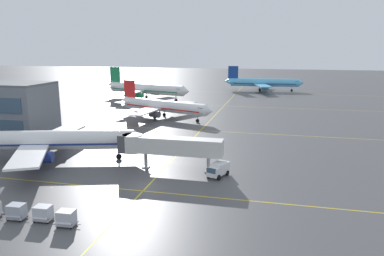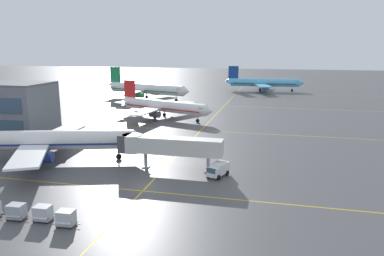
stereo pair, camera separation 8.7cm
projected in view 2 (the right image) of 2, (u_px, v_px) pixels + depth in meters
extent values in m
plane|color=#4C4C4F|center=(148.00, 186.00, 53.99)|extent=(600.00, 600.00, 0.00)
cylinder|color=white|center=(51.00, 140.00, 65.40)|extent=(29.14, 11.45, 3.48)
cone|color=white|center=(140.00, 139.00, 66.15)|extent=(3.23, 3.94, 3.41)
cube|color=white|center=(29.00, 156.00, 57.88)|extent=(10.66, 14.37, 0.37)
cube|color=white|center=(59.00, 133.00, 73.07)|extent=(5.72, 14.04, 0.37)
cylinder|color=navy|center=(43.00, 157.00, 61.14)|extent=(3.53, 2.71, 1.92)
cylinder|color=navy|center=(60.00, 143.00, 70.43)|extent=(3.53, 2.71, 1.92)
cube|color=#385166|center=(128.00, 136.00, 65.95)|extent=(2.47, 3.53, 0.64)
cube|color=navy|center=(51.00, 142.00, 65.50)|extent=(26.89, 10.83, 0.33)
cylinder|color=#99999E|center=(119.00, 151.00, 66.45)|extent=(0.26, 0.26, 1.51)
cylinder|color=black|center=(119.00, 157.00, 66.67)|extent=(1.08, 0.67, 1.01)
cylinder|color=#99999E|center=(36.00, 156.00, 63.48)|extent=(0.26, 0.26, 1.51)
cylinder|color=black|center=(37.00, 162.00, 63.69)|extent=(1.08, 0.67, 1.01)
cylinder|color=#99999E|center=(46.00, 149.00, 68.12)|extent=(0.26, 0.26, 1.51)
cylinder|color=black|center=(46.00, 154.00, 68.34)|extent=(1.08, 0.67, 1.01)
cylinder|color=white|center=(164.00, 106.00, 104.46)|extent=(27.13, 12.47, 3.28)
cone|color=white|center=(210.00, 111.00, 96.49)|extent=(3.21, 3.79, 3.22)
cone|color=white|center=(125.00, 101.00, 112.49)|extent=(3.66, 3.87, 3.12)
cube|color=red|center=(130.00, 89.00, 110.49)|extent=(4.01, 1.70, 5.19)
cube|color=white|center=(123.00, 102.00, 109.40)|extent=(4.13, 5.17, 0.21)
cube|color=white|center=(135.00, 100.00, 113.65)|extent=(4.13, 5.17, 0.21)
cube|color=white|center=(145.00, 111.00, 99.02)|extent=(6.22, 13.46, 0.35)
cube|color=white|center=(177.00, 104.00, 111.04)|extent=(10.66, 13.39, 0.35)
cylinder|color=#4C4C51|center=(155.00, 114.00, 101.04)|extent=(3.38, 2.70, 1.82)
cylinder|color=#4C4C51|center=(174.00, 109.00, 108.40)|extent=(3.38, 2.70, 1.82)
cube|color=#385166|center=(203.00, 108.00, 97.44)|extent=(2.49, 3.37, 0.61)
cube|color=red|center=(164.00, 107.00, 104.55)|extent=(25.06, 11.76, 0.31)
cylinder|color=#99999E|center=(198.00, 117.00, 98.93)|extent=(0.24, 0.24, 1.43)
cylinder|color=black|center=(198.00, 121.00, 99.13)|extent=(1.03, 0.69, 0.95)
cylinder|color=#99999E|center=(155.00, 114.00, 104.00)|extent=(0.24, 0.24, 1.43)
cylinder|color=black|center=(155.00, 117.00, 104.20)|extent=(1.03, 0.69, 0.95)
cylinder|color=#99999E|center=(164.00, 112.00, 107.68)|extent=(0.24, 0.24, 1.43)
cylinder|color=black|center=(164.00, 115.00, 107.88)|extent=(1.03, 0.69, 0.95)
cylinder|color=white|center=(147.00, 89.00, 141.70)|extent=(32.56, 12.69, 3.89)
cone|color=white|center=(186.00, 91.00, 133.29)|extent=(3.60, 4.39, 3.81)
cone|color=white|center=(111.00, 85.00, 150.17)|extent=(4.16, 4.45, 3.69)
cube|color=#197F47|center=(115.00, 75.00, 147.96)|extent=(4.83, 1.70, 6.14)
cube|color=white|center=(110.00, 86.00, 146.53)|extent=(4.60, 6.01, 0.25)
cube|color=white|center=(120.00, 85.00, 151.77)|extent=(4.60, 6.01, 0.25)
cube|color=white|center=(130.00, 92.00, 134.90)|extent=(6.34, 15.67, 0.41)
cube|color=white|center=(157.00, 88.00, 149.74)|extent=(11.88, 16.06, 0.41)
cylinder|color=#2D9956|center=(139.00, 95.00, 137.49)|extent=(3.93, 3.02, 2.15)
cylinder|color=#2D9956|center=(155.00, 92.00, 146.57)|extent=(3.93, 3.02, 2.15)
cube|color=#385166|center=(181.00, 89.00, 134.29)|extent=(2.75, 3.94, 0.72)
cube|color=#197F47|center=(147.00, 90.00, 141.81)|extent=(30.05, 12.01, 0.37)
cylinder|color=#99999E|center=(176.00, 97.00, 135.92)|extent=(0.29, 0.29, 1.69)
cylinder|color=black|center=(176.00, 100.00, 136.17)|extent=(1.21, 0.75, 1.13)
cylinder|color=#99999E|center=(138.00, 96.00, 140.95)|extent=(0.29, 0.29, 1.69)
cylinder|color=black|center=(138.00, 99.00, 141.19)|extent=(1.21, 0.75, 1.13)
cylinder|color=#99999E|center=(147.00, 94.00, 145.49)|extent=(0.29, 0.29, 1.69)
cylinder|color=black|center=(147.00, 97.00, 145.73)|extent=(1.21, 0.75, 1.13)
cylinder|color=#5BB7E5|center=(265.00, 82.00, 169.22)|extent=(30.80, 5.83, 3.64)
cone|color=#5BB7E5|center=(302.00, 83.00, 166.66)|extent=(2.74, 3.73, 3.56)
cone|color=#5BB7E5|center=(228.00, 81.00, 171.75)|extent=(3.30, 3.67, 3.45)
cube|color=navy|center=(233.00, 72.00, 170.48)|extent=(4.61, 0.67, 5.74)
cube|color=#5BB7E5|center=(232.00, 82.00, 168.67)|extent=(3.41, 5.18, 0.23)
cube|color=#5BB7E5|center=(233.00, 81.00, 174.21)|extent=(3.41, 5.18, 0.23)
cube|color=#5BB7E5|center=(263.00, 85.00, 161.66)|extent=(8.76, 15.17, 0.38)
cube|color=#5BB7E5|center=(262.00, 82.00, 177.34)|extent=(6.90, 14.90, 0.38)
cylinder|color=#5BB7E5|center=(265.00, 88.00, 164.79)|extent=(3.39, 2.24, 2.01)
cylinder|color=#5BB7E5|center=(264.00, 85.00, 174.38)|extent=(3.39, 2.24, 2.01)
cube|color=#385166|center=(297.00, 82.00, 166.89)|extent=(1.96, 3.46, 0.67)
cube|color=navy|center=(264.00, 83.00, 169.32)|extent=(28.36, 5.69, 0.34)
cylinder|color=#99999E|center=(292.00, 88.00, 167.80)|extent=(0.27, 0.27, 1.58)
cylinder|color=black|center=(292.00, 90.00, 168.03)|extent=(1.08, 0.51, 1.05)
cylinder|color=#99999E|center=(260.00, 88.00, 167.63)|extent=(0.27, 0.27, 1.58)
cylinder|color=black|center=(260.00, 90.00, 167.86)|extent=(1.08, 0.51, 1.05)
cylinder|color=#99999E|center=(260.00, 87.00, 172.43)|extent=(0.27, 0.27, 1.58)
cylinder|color=black|center=(260.00, 89.00, 172.65)|extent=(1.08, 0.51, 1.05)
cube|color=yellow|center=(143.00, 191.00, 52.09)|extent=(158.98, 0.20, 0.01)
cube|color=yellow|center=(201.00, 131.00, 89.62)|extent=(158.98, 0.20, 0.01)
cube|color=yellow|center=(224.00, 106.00, 127.15)|extent=(158.98, 0.20, 0.01)
cube|color=yellow|center=(237.00, 92.00, 164.68)|extent=(158.98, 0.20, 0.01)
cube|color=yellow|center=(214.00, 116.00, 108.39)|extent=(0.20, 173.74, 0.01)
cube|color=white|center=(220.00, 168.00, 58.09)|extent=(2.91, 3.50, 1.70)
cube|color=white|center=(213.00, 172.00, 56.58)|extent=(2.16, 1.89, 1.40)
cube|color=#385166|center=(211.00, 171.00, 56.11)|extent=(1.62, 0.95, 0.70)
cylinder|color=black|center=(208.00, 175.00, 57.32)|extent=(0.57, 0.85, 0.80)
cylinder|color=black|center=(219.00, 178.00, 56.23)|extent=(0.57, 0.85, 0.80)
cylinder|color=black|center=(217.00, 171.00, 59.37)|extent=(0.57, 0.85, 0.80)
cylinder|color=black|center=(227.00, 173.00, 58.29)|extent=(0.57, 0.85, 0.80)
cylinder|color=#99999E|center=(1.00, 216.00, 43.81)|extent=(0.70, 0.12, 0.08)
cylinder|color=black|center=(1.00, 214.00, 44.53)|extent=(0.25, 0.11, 0.24)
cube|color=#99999E|center=(17.00, 217.00, 43.54)|extent=(2.19, 1.72, 0.12)
cube|color=#9EA3AD|center=(16.00, 210.00, 43.37)|extent=(1.98, 1.55, 1.50)
cube|color=#9EA3AD|center=(13.00, 217.00, 42.91)|extent=(1.93, 0.67, 0.57)
cylinder|color=#99999E|center=(27.00, 218.00, 43.31)|extent=(0.70, 0.12, 0.08)
cylinder|color=black|center=(20.00, 221.00, 42.84)|extent=(0.25, 0.11, 0.24)
cylinder|color=black|center=(27.00, 216.00, 44.03)|extent=(0.25, 0.11, 0.24)
cylinder|color=black|center=(7.00, 220.00, 43.13)|extent=(0.25, 0.11, 0.24)
cylinder|color=black|center=(14.00, 215.00, 44.32)|extent=(0.25, 0.11, 0.24)
cube|color=#99999E|center=(43.00, 218.00, 43.10)|extent=(2.19, 1.72, 0.12)
cube|color=silver|center=(43.00, 212.00, 42.92)|extent=(1.98, 1.55, 1.50)
cube|color=silver|center=(40.00, 218.00, 42.46)|extent=(1.93, 0.67, 0.57)
cylinder|color=#99999E|center=(54.00, 219.00, 42.87)|extent=(0.70, 0.12, 0.08)
cylinder|color=black|center=(47.00, 223.00, 42.40)|extent=(0.25, 0.11, 0.24)
cylinder|color=black|center=(53.00, 218.00, 43.59)|extent=(0.25, 0.11, 0.24)
cylinder|color=black|center=(34.00, 222.00, 42.68)|extent=(0.25, 0.11, 0.24)
cylinder|color=black|center=(40.00, 217.00, 43.88)|extent=(0.25, 0.11, 0.24)
cube|color=#99999E|center=(66.00, 223.00, 41.88)|extent=(2.19, 1.72, 0.12)
cube|color=silver|center=(66.00, 217.00, 41.71)|extent=(1.98, 1.55, 1.50)
cube|color=silver|center=(64.00, 224.00, 41.24)|extent=(1.93, 0.67, 0.57)
cylinder|color=#99999E|center=(78.00, 224.00, 41.65)|extent=(0.70, 0.12, 0.08)
cylinder|color=black|center=(71.00, 228.00, 41.18)|extent=(0.25, 0.11, 0.24)
cylinder|color=black|center=(76.00, 223.00, 42.37)|extent=(0.25, 0.11, 0.24)
cylinder|color=black|center=(57.00, 227.00, 41.47)|extent=(0.25, 0.11, 0.24)
cylinder|color=black|center=(63.00, 222.00, 42.66)|extent=(0.25, 0.11, 0.24)
cube|color=silver|center=(176.00, 146.00, 60.21)|extent=(15.35, 2.75, 2.70)
cylinder|color=silver|center=(132.00, 143.00, 61.90)|extent=(3.38, 3.38, 2.97)
cube|color=#47474C|center=(125.00, 143.00, 62.19)|extent=(1.61, 2.98, 2.97)
cylinder|color=#99999E|center=(146.00, 156.00, 61.84)|extent=(0.56, 0.56, 4.10)
cube|color=#99999E|center=(146.00, 167.00, 62.26)|extent=(1.10, 1.10, 0.20)
cylinder|color=#99999E|center=(208.00, 160.00, 59.47)|extent=(0.56, 0.56, 4.10)
cube|color=#99999E|center=(208.00, 172.00, 59.89)|extent=(1.10, 1.10, 0.20)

